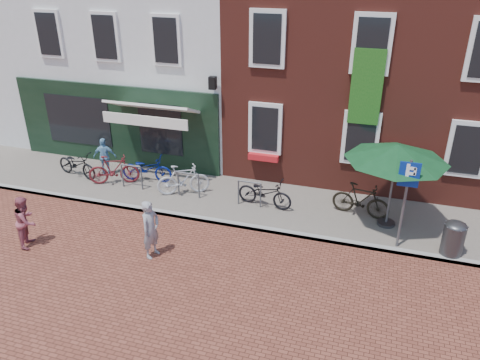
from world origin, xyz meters
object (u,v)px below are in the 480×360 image
(litter_bin, at_px, (454,236))
(bicycle_4, at_px, (265,193))
(bicycle_1, at_px, (114,170))
(parking_sign, at_px, (406,190))
(cafe_person, at_px, (105,157))
(bicycle_0, at_px, (77,164))
(parasol, at_px, (398,150))
(bicycle_5, at_px, (361,200))
(woman, at_px, (151,229))
(bicycle_3, at_px, (183,180))
(boy, at_px, (26,221))
(bicycle_2, at_px, (147,169))

(litter_bin, distance_m, bicycle_4, 5.32)
(bicycle_1, bearing_deg, parking_sign, -119.99)
(cafe_person, bearing_deg, bicycle_0, 8.25)
(parasol, bearing_deg, parking_sign, -73.75)
(parking_sign, distance_m, bicycle_5, 2.11)
(parking_sign, height_order, woman, parking_sign)
(parking_sign, xyz_separation_m, bicycle_3, (-6.58, 1.09, -1.18))
(cafe_person, height_order, bicycle_0, cafe_person)
(boy, xyz_separation_m, bicycle_4, (5.54, 3.76, -0.16))
(bicycle_0, distance_m, bicycle_2, 2.50)
(woman, distance_m, bicycle_1, 4.46)
(bicycle_3, bearing_deg, cafe_person, 52.34)
(parasol, distance_m, boy, 10.01)
(cafe_person, bearing_deg, parking_sign, 152.74)
(parking_sign, relative_size, parasol, 0.90)
(bicycle_0, bearing_deg, litter_bin, -81.99)
(litter_bin, relative_size, cafe_person, 0.75)
(parking_sign, bearing_deg, bicycle_3, 170.64)
(boy, relative_size, cafe_person, 1.07)
(boy, xyz_separation_m, bicycle_5, (8.35, 4.06, -0.11))
(woman, height_order, bicycle_4, woman)
(bicycle_2, xyz_separation_m, bicycle_5, (7.05, -0.22, 0.05))
(parking_sign, xyz_separation_m, bicycle_5, (-1.09, 1.38, -1.18))
(bicycle_1, bearing_deg, boy, 151.63)
(litter_bin, distance_m, bicycle_1, 10.46)
(woman, distance_m, bicycle_3, 3.30)
(cafe_person, bearing_deg, bicycle_1, 122.22)
(parasol, bearing_deg, bicycle_0, 179.17)
(parking_sign, bearing_deg, cafe_person, 170.49)
(parking_sign, bearing_deg, litter_bin, 2.62)
(litter_bin, height_order, bicycle_2, litter_bin)
(parking_sign, height_order, boy, parking_sign)
(parking_sign, distance_m, bicycle_4, 4.23)
(bicycle_2, bearing_deg, woman, -158.54)
(parking_sign, height_order, bicycle_0, parking_sign)
(bicycle_0, distance_m, bicycle_4, 6.71)
(parasol, height_order, boy, parasol)
(litter_bin, relative_size, boy, 0.70)
(bicycle_1, relative_size, bicycle_3, 1.00)
(cafe_person, xyz_separation_m, bicycle_3, (3.16, -0.55, -0.17))
(parking_sign, bearing_deg, woman, -160.27)
(bicycle_0, distance_m, bicycle_5, 9.53)
(parking_sign, xyz_separation_m, bicycle_0, (-10.61, 1.21, -1.23))
(bicycle_3, xyz_separation_m, bicycle_4, (2.68, -0.00, -0.05))
(parasol, relative_size, bicycle_4, 1.60)
(bicycle_4, bearing_deg, bicycle_5, -76.10)
(bicycle_0, height_order, bicycle_2, same)
(litter_bin, distance_m, bicycle_0, 11.98)
(woman, bearing_deg, parking_sign, -58.35)
(litter_bin, relative_size, bicycle_2, 0.58)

